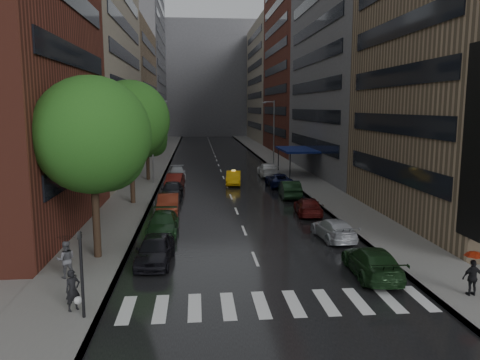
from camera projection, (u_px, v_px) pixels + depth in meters
The scene contains 21 objects.
ground at pixel (266, 286), 21.76m from camera, with size 220.00×220.00×0.00m, color gray.
road at pixel (217, 162), 70.94m from camera, with size 14.00×140.00×0.01m, color black.
sidewalk_left at pixel (157, 162), 70.10m from camera, with size 4.00×140.00×0.15m, color gray.
sidewalk_right at pixel (276, 161), 71.75m from camera, with size 4.00×140.00×0.15m, color gray.
crosswalk at pixel (278, 304), 19.80m from camera, with size 13.15×2.80×0.01m.
buildings_left at pixel (122, 59), 75.72m from camera, with size 8.00×108.00×38.00m.
buildings_right at pixel (306, 65), 76.58m from camera, with size 8.05×109.10×36.00m.
building_far at pixel (206, 80), 135.34m from camera, with size 40.00×14.00×32.00m, color slate.
tree_near at pixel (92, 135), 24.62m from camera, with size 6.23×6.23×9.92m.
tree_mid at pixel (130, 120), 38.96m from camera, with size 6.59×6.59×10.50m.
tree_far at pixel (147, 137), 52.10m from camera, with size 4.55×4.55×7.25m.
taxi at pixel (234, 178), 50.17m from camera, with size 1.54×4.41×1.45m, color #FFB70D.
parked_cars_left at pixel (170, 197), 39.26m from camera, with size 2.14×34.77×1.58m.
parked_cars_right at pixel (295, 194), 41.03m from camera, with size 2.45×39.17×1.59m.
ped_bag_walker at pixel (73, 291), 18.75m from camera, with size 0.73×0.70×1.69m.
ped_black_umbrella at pixel (66, 253), 22.29m from camera, with size 1.01×0.98×2.09m.
ped_red_umbrella at pixel (473, 269), 20.20m from camera, with size 0.95×0.82×2.01m.
traffic_light at pixel (81, 266), 17.92m from camera, with size 0.18×0.15×3.45m.
street_lamp_left at pixel (153, 139), 49.80m from camera, with size 1.74×0.22×9.00m.
street_lamp_right at pixel (273, 131), 65.97m from camera, with size 1.74×0.22×9.00m.
awning at pixel (297, 150), 56.52m from camera, with size 4.00×8.00×3.12m.
Camera 1 is at (-3.13, -20.52, 8.27)m, focal length 35.00 mm.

